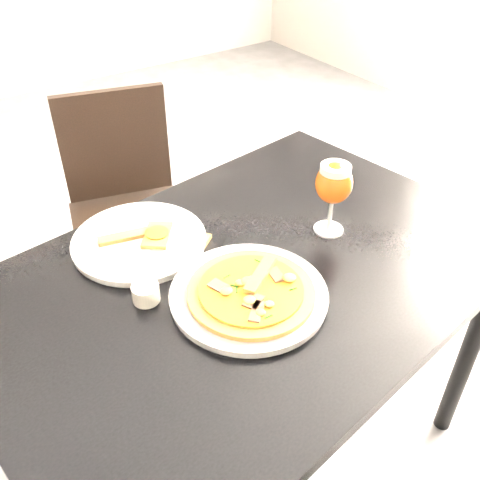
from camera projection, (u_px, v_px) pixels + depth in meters
ground at (219, 371)px, 1.90m from camera, size 6.00×6.00×0.00m
dining_table at (250, 299)px, 1.24m from camera, size 1.30×0.96×0.75m
chair_far at (127, 206)px, 1.90m from camera, size 0.48×0.48×0.85m
plate_main at (249, 295)px, 1.10m from camera, size 0.45×0.45×0.02m
pizza at (251, 291)px, 1.09m from camera, size 0.26×0.26×0.03m
plate_second at (139, 241)px, 1.25m from camera, size 0.36×0.36×0.02m
crust_scraps at (146, 235)px, 1.24m from camera, size 0.18×0.12×0.01m
loose_crust at (197, 249)px, 1.23m from camera, size 0.11×0.09×0.01m
sauce_cup at (146, 292)px, 1.09m from camera, size 0.06×0.06×0.04m
beer_glass at (334, 184)px, 1.22m from camera, size 0.09×0.09×0.18m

